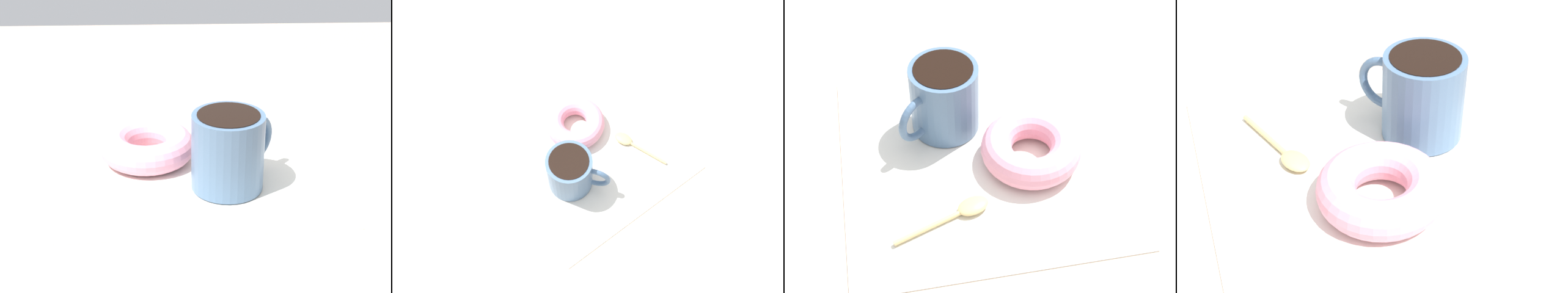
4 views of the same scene
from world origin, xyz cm
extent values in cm
cube|color=tan|center=(0.00, 0.00, -1.00)|extent=(120.00, 120.00, 2.00)
cube|color=white|center=(-2.49, 0.82, 0.15)|extent=(33.60, 33.60, 0.30)
cylinder|color=slate|center=(-5.92, 6.95, 4.69)|extent=(8.12, 8.12, 8.78)
cylinder|color=black|center=(-5.92, 6.95, 8.88)|extent=(6.92, 6.92, 0.60)
torus|color=slate|center=(-9.27, 3.87, 4.69)|extent=(4.89, 4.60, 5.82)
torus|color=pink|center=(3.28, -0.30, 2.10)|extent=(11.55, 11.55, 3.59)
ellipsoid|color=#D8B772|center=(-4.22, -6.37, 0.75)|extent=(4.26, 3.63, 0.90)
cylinder|color=#D8B772|center=(-8.99, -8.42, 0.58)|extent=(8.17, 3.94, 0.56)
camera|label=1|loc=(0.08, 71.17, 37.55)|focal=60.00mm
camera|label=2|loc=(-33.58, 21.40, 75.60)|focal=40.00mm
camera|label=3|loc=(-9.14, -49.70, 56.95)|focal=60.00mm
camera|label=4|loc=(44.26, -12.15, 40.53)|focal=60.00mm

